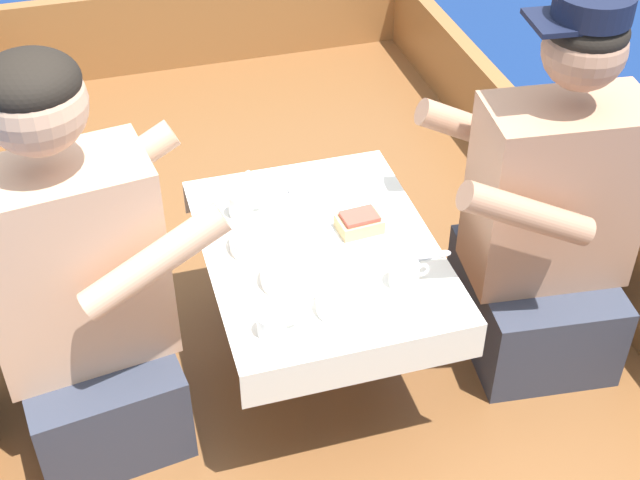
{
  "coord_description": "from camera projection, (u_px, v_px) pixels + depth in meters",
  "views": [
    {
      "loc": [
        -0.48,
        -1.66,
        2.05
      ],
      "look_at": [
        0.0,
        -0.02,
        0.68
      ],
      "focal_mm": 50.0,
      "sensor_mm": 36.0,
      "label": 1
    }
  ],
  "objects": [
    {
      "name": "person_starboard",
      "position": [
        547.0,
        224.0,
        2.28
      ],
      "size": [
        0.55,
        0.49,
        1.03
      ],
      "rotation": [
        0.0,
        0.0,
        3.03
      ],
      "color": "#333847",
      "rests_on": "boat_deck"
    },
    {
      "name": "bowl_port_near",
      "position": [
        345.0,
        301.0,
        2.02
      ],
      "size": [
        0.13,
        0.13,
        0.04
      ],
      "color": "white",
      "rests_on": "cockpit_table"
    },
    {
      "name": "utensil_spoon_port",
      "position": [
        428.0,
        257.0,
        2.17
      ],
      "size": [
        0.17,
        0.02,
        0.01
      ],
      "rotation": [
        0.0,
        0.0,
        0.03
      ],
      "color": "silver",
      "rests_on": "cockpit_table"
    },
    {
      "name": "utensil_spoon_center",
      "position": [
        271.0,
        202.0,
        2.34
      ],
      "size": [
        0.06,
        0.17,
        0.01
      ],
      "rotation": [
        0.0,
        0.0,
        1.81
      ],
      "color": "silver",
      "rests_on": "cockpit_table"
    },
    {
      "name": "utensil_knife_starboard",
      "position": [
        268.0,
        184.0,
        2.41
      ],
      "size": [
        0.09,
        0.16,
        0.0
      ],
      "rotation": [
        0.0,
        0.0,
        2.07
      ],
      "color": "silver",
      "rests_on": "cockpit_table"
    },
    {
      "name": "ground_plane",
      "position": [
        318.0,
        412.0,
        2.64
      ],
      "size": [
        60.0,
        60.0,
        0.0
      ],
      "primitive_type": "plane",
      "color": "navy"
    },
    {
      "name": "bowl_center_far",
      "position": [
        290.0,
        274.0,
        2.09
      ],
      "size": [
        0.14,
        0.14,
        0.04
      ],
      "color": "white",
      "rests_on": "cockpit_table"
    },
    {
      "name": "plate_bread",
      "position": [
        315.0,
        182.0,
        2.41
      ],
      "size": [
        0.17,
        0.17,
        0.01
      ],
      "color": "white",
      "rests_on": "cockpit_table"
    },
    {
      "name": "person_port",
      "position": [
        80.0,
        295.0,
        2.05
      ],
      "size": [
        0.56,
        0.5,
        1.03
      ],
      "rotation": [
        0.0,
        0.0,
        0.14
      ],
      "color": "#333847",
      "rests_on": "boat_deck"
    },
    {
      "name": "plate_sandwich",
      "position": [
        360.0,
        232.0,
        2.24
      ],
      "size": [
        0.18,
        0.18,
        0.01
      ],
      "color": "white",
      "rests_on": "cockpit_table"
    },
    {
      "name": "sandwich",
      "position": [
        360.0,
        224.0,
        2.23
      ],
      "size": [
        0.11,
        0.09,
        0.05
      ],
      "rotation": [
        0.0,
        0.0,
        0.08
      ],
      "color": "tan",
      "rests_on": "plate_sandwich"
    },
    {
      "name": "coffee_cup_starboard",
      "position": [
        241.0,
        204.0,
        2.29
      ],
      "size": [
        0.09,
        0.06,
        0.06
      ],
      "color": "white",
      "rests_on": "cockpit_table"
    },
    {
      "name": "utensil_spoon_starboard",
      "position": [
        290.0,
        245.0,
        2.21
      ],
      "size": [
        0.08,
        0.16,
        0.01
      ],
      "rotation": [
        0.0,
        0.0,
        1.95
      ],
      "color": "silver",
      "rests_on": "cockpit_table"
    },
    {
      "name": "boat_deck",
      "position": [
        318.0,
        384.0,
        2.56
      ],
      "size": [
        1.84,
        3.66,
        0.25
      ],
      "primitive_type": "cube",
      "color": "brown",
      "rests_on": "ground_plane"
    },
    {
      "name": "gunwale_starboard",
      "position": [
        612.0,
        256.0,
        2.58
      ],
      "size": [
        0.06,
        3.66,
        0.3
      ],
      "primitive_type": "cube",
      "color": "#936033",
      "rests_on": "boat_deck"
    },
    {
      "name": "coffee_cup_port",
      "position": [
        405.0,
        274.0,
        2.08
      ],
      "size": [
        0.1,
        0.07,
        0.06
      ],
      "color": "white",
      "rests_on": "cockpit_table"
    },
    {
      "name": "bowl_starboard_near",
      "position": [
        258.0,
        240.0,
        2.19
      ],
      "size": [
        0.14,
        0.14,
        0.04
      ],
      "color": "white",
      "rests_on": "cockpit_table"
    },
    {
      "name": "cockpit_table",
      "position": [
        320.0,
        261.0,
        2.24
      ],
      "size": [
        0.57,
        0.74,
        0.41
      ],
      "color": "#B2B2B7",
      "rests_on": "boat_deck"
    },
    {
      "name": "bow_coaming",
      "position": [
        198.0,
        25.0,
        3.72
      ],
      "size": [
        1.72,
        0.06,
        0.35
      ],
      "primitive_type": "cube",
      "color": "#936033",
      "rests_on": "boat_deck"
    },
    {
      "name": "utensil_fork_port",
      "position": [
        292.0,
        200.0,
        2.35
      ],
      "size": [
        0.04,
        0.17,
        0.0
      ],
      "rotation": [
        0.0,
        0.0,
        1.44
      ],
      "color": "silver",
      "rests_on": "cockpit_table"
    },
    {
      "name": "coffee_cup_center",
      "position": [
        272.0,
        323.0,
        1.96
      ],
      "size": [
        0.09,
        0.07,
        0.05
      ],
      "color": "white",
      "rests_on": "cockpit_table"
    }
  ]
}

